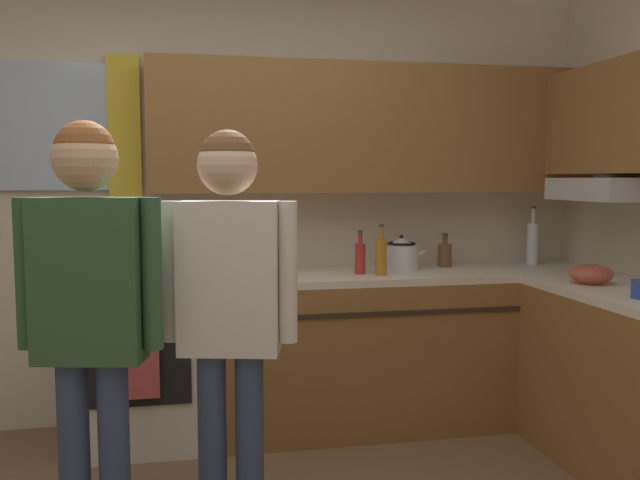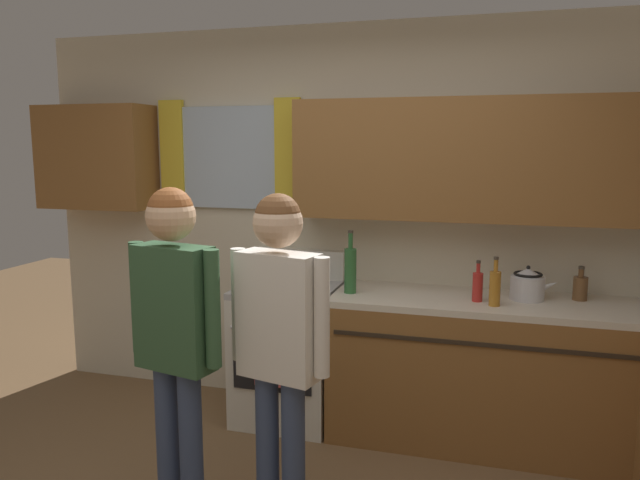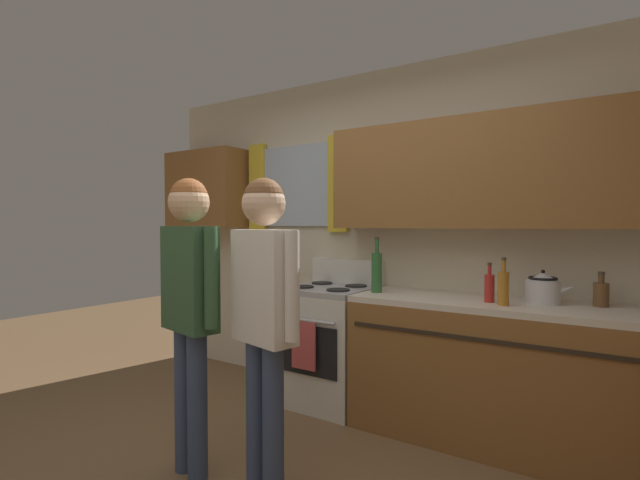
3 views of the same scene
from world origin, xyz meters
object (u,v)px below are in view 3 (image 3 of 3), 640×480
at_px(stove_oven, 330,342).
at_px(bottle_squat_brown, 601,293).
at_px(bottle_sauce_red, 489,287).
at_px(adult_in_plaid, 264,298).
at_px(bottle_oil_amber, 503,287).
at_px(stovetop_kettle, 543,288).
at_px(adult_left, 190,289).
at_px(bottle_wine_green, 377,271).

relative_size(stove_oven, bottle_squat_brown, 5.37).
xyz_separation_m(bottle_sauce_red, adult_in_plaid, (-0.81, -1.19, 0.02)).
relative_size(bottle_oil_amber, stovetop_kettle, 1.04).
bearing_deg(stovetop_kettle, bottle_squat_brown, 13.70).
xyz_separation_m(bottle_sauce_red, adult_left, (-1.29, -1.24, 0.03)).
xyz_separation_m(adult_left, adult_in_plaid, (0.48, 0.05, -0.01)).
bearing_deg(bottle_squat_brown, bottle_oil_amber, -150.29).
relative_size(bottle_squat_brown, bottle_sauce_red, 0.84).
height_order(bottle_squat_brown, bottle_wine_green, bottle_wine_green).
bearing_deg(bottle_oil_amber, bottle_squat_brown, 29.71).
distance_m(bottle_squat_brown, bottle_oil_amber, 0.56).
bearing_deg(bottle_squat_brown, bottle_wine_green, -171.41).
distance_m(bottle_squat_brown, adult_in_plaid, 1.97).
bearing_deg(bottle_oil_amber, adult_left, -139.94).
distance_m(stove_oven, adult_in_plaid, 1.42).
bearing_deg(adult_left, bottle_sauce_red, 43.97).
bearing_deg(bottle_oil_amber, bottle_sauce_red, 141.75).
relative_size(bottle_wine_green, adult_in_plaid, 0.24).
distance_m(bottle_sauce_red, bottle_oil_amber, 0.13).
height_order(stove_oven, adult_left, adult_left).
distance_m(bottle_sauce_red, bottle_wine_green, 0.77).
distance_m(bottle_sauce_red, adult_in_plaid, 1.44).
height_order(bottle_squat_brown, adult_in_plaid, adult_in_plaid).
xyz_separation_m(bottle_sauce_red, bottle_wine_green, (-0.77, -0.00, 0.06)).
distance_m(bottle_squat_brown, bottle_wine_green, 1.37).
bearing_deg(bottle_oil_amber, adult_in_plaid, -129.17).
bearing_deg(bottle_oil_amber, stovetop_kettle, 47.54).
relative_size(bottle_wine_green, stovetop_kettle, 1.44).
distance_m(bottle_squat_brown, adult_left, 2.37).
height_order(bottle_oil_amber, adult_in_plaid, adult_in_plaid).
distance_m(bottle_oil_amber, adult_left, 1.81).
xyz_separation_m(stove_oven, adult_in_plaid, (0.39, -1.25, 0.55)).
bearing_deg(adult_in_plaid, bottle_squat_brown, 44.94).
xyz_separation_m(stove_oven, bottle_oil_amber, (1.30, -0.14, 0.54)).
xyz_separation_m(stovetop_kettle, adult_in_plaid, (-1.09, -1.32, 0.02)).
distance_m(bottle_sauce_red, adult_left, 1.79).
bearing_deg(bottle_sauce_red, bottle_oil_amber, -38.25).
bearing_deg(stove_oven, bottle_oil_amber, -6.14).
bearing_deg(adult_in_plaid, bottle_sauce_red, 55.81).
height_order(bottle_sauce_red, stovetop_kettle, bottle_sauce_red).
bearing_deg(adult_in_plaid, bottle_oil_amber, 50.83).
height_order(stovetop_kettle, adult_in_plaid, adult_in_plaid).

